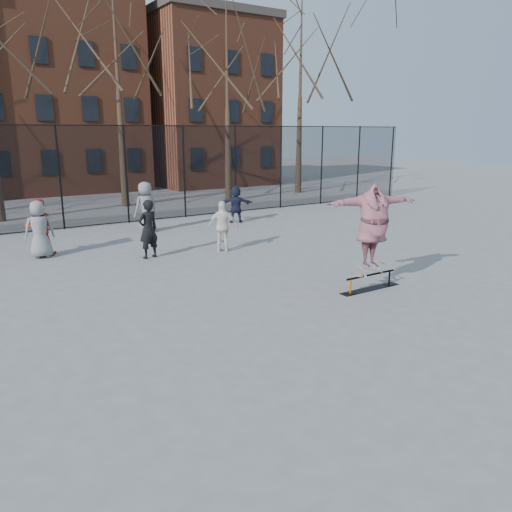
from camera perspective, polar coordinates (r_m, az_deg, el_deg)
ground at (r=9.82m, az=4.06°, el=-8.36°), size 100.00×100.00×0.00m
skate_rail at (r=12.46m, az=12.94°, el=-3.04°), size 1.77×0.27×0.39m
skateboard at (r=12.36m, az=12.94°, el=-1.81°), size 0.76×0.18×0.09m
skater at (r=12.13m, az=13.20°, el=2.84°), size 2.49×1.11×1.96m
bystander_grey at (r=16.35m, az=-23.52°, el=2.81°), size 0.89×0.61×1.75m
bystander_black at (r=15.31m, az=-12.22°, el=3.01°), size 0.73×0.56×1.77m
bystander_red at (r=16.71m, az=-23.53°, el=3.02°), size 0.97×0.83×1.74m
bystander_white at (r=15.84m, az=-3.81°, el=3.39°), size 1.02×0.83×1.62m
bystander_navy at (r=20.97m, az=-2.31°, el=5.93°), size 1.45×1.11×1.53m
bystander_extra at (r=19.35m, az=-12.47°, el=5.48°), size 1.03×0.78×1.91m
fence at (r=21.03m, az=-17.80°, el=8.83°), size 34.03×0.07×4.00m
tree_row at (r=25.20m, az=-22.01°, el=21.39°), size 33.66×7.46×10.67m
rowhouses at (r=33.89m, az=-23.19°, el=16.95°), size 29.00×7.00×13.00m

